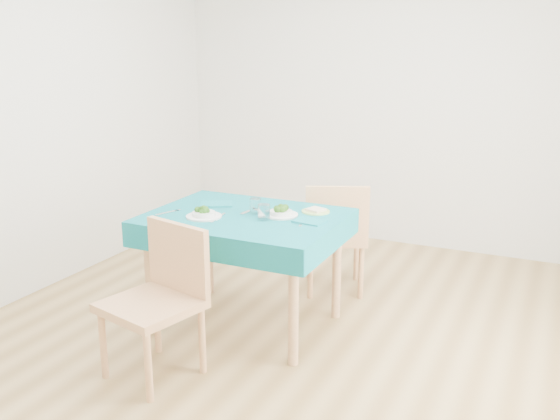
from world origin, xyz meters
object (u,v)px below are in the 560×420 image
at_px(table, 246,271).
at_px(side_plate, 316,211).
at_px(chair_near, 149,279).
at_px(bowl_near, 204,212).
at_px(chair_far, 335,218).
at_px(bowl_far, 281,211).

bearing_deg(table, side_plate, 34.24).
height_order(chair_near, side_plate, chair_near).
relative_size(chair_near, bowl_near, 5.17).
bearing_deg(chair_near, chair_far, 87.60).
xyz_separation_m(bowl_near, side_plate, (0.59, 0.42, -0.03)).
bearing_deg(bowl_far, table, -159.07).
xyz_separation_m(chair_far, side_plate, (0.07, -0.57, 0.20)).
relative_size(table, bowl_far, 5.50).
xyz_separation_m(chair_far, bowl_near, (-0.52, -0.99, 0.23)).
xyz_separation_m(chair_near, bowl_near, (-0.05, 0.65, 0.21)).
height_order(chair_near, bowl_near, chair_near).
relative_size(chair_near, bowl_far, 5.28).
height_order(table, bowl_far, bowl_far).
xyz_separation_m(chair_near, chair_far, (0.47, 1.63, -0.02)).
height_order(chair_near, chair_far, chair_near).
bearing_deg(side_plate, bowl_far, -133.18).
bearing_deg(bowl_near, chair_far, 62.15).
bearing_deg(chair_far, bowl_near, 38.38).
bearing_deg(table, bowl_near, -143.12).
distance_m(chair_near, side_plate, 1.21).
height_order(chair_far, bowl_near, chair_far).
distance_m(chair_far, side_plate, 0.61).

